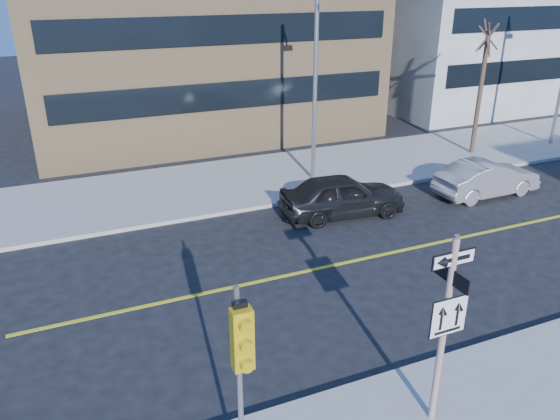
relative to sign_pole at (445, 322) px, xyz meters
name	(u,v)px	position (x,y,z in m)	size (l,w,h in m)	color
ground	(365,350)	(0.00, 2.51, -2.44)	(120.00, 120.00, 0.00)	black
far_sidewalk	(535,139)	(18.00, 14.51, -2.36)	(66.00, 6.00, 0.15)	#9A9890
sign_pole	(445,322)	(0.00, 0.00, 0.00)	(0.92, 0.92, 4.06)	silver
traffic_signal	(242,355)	(-4.00, -0.15, 0.59)	(0.32, 0.45, 4.00)	gray
parked_car_a	(342,195)	(3.38, 9.84, -1.64)	(4.65, 1.87, 1.59)	black
parked_car_b	(487,178)	(9.78, 9.31, -1.71)	(4.42, 1.54, 1.45)	gray
streetlight_a	(318,72)	(4.00, 13.27, 2.32)	(0.55, 2.25, 8.00)	gray
street_tree_west	(488,40)	(13.00, 13.81, 3.09)	(1.80, 1.80, 6.35)	#362A20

